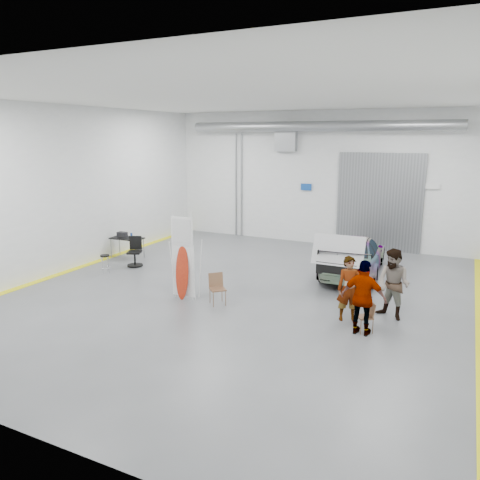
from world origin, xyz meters
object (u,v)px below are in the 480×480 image
at_px(person_a, 349,289).
at_px(person_c, 364,298).
at_px(folding_chair_far, 364,323).
at_px(office_chair, 136,253).
at_px(sedan_car, 353,255).
at_px(shop_stool, 105,264).
at_px(work_table, 126,238).
at_px(person_b, 393,284).
at_px(folding_chair_near, 218,295).
at_px(surfboard_display, 182,264).

distance_m(person_a, person_c, 0.95).
bearing_deg(folding_chair_far, office_chair, -138.71).
bearing_deg(sedan_car, shop_stool, 20.52).
relative_size(sedan_car, person_a, 2.73).
bearing_deg(person_a, work_table, 139.85).
relative_size(work_table, office_chair, 1.21).
xyz_separation_m(person_a, person_b, (1.05, 0.66, 0.08)).
bearing_deg(folding_chair_near, office_chair, 109.87).
distance_m(person_a, folding_chair_far, 1.04).
bearing_deg(work_table, office_chair, -36.02).
height_order(folding_chair_far, office_chair, office_chair).
distance_m(folding_chair_near, work_table, 6.80).
height_order(person_b, work_table, person_b).
height_order(sedan_car, surfboard_display, surfboard_display).
bearing_deg(folding_chair_far, sedan_car, 161.95).
xyz_separation_m(work_table, office_chair, (1.16, -0.84, -0.34)).
bearing_deg(shop_stool, surfboard_display, -15.15).
bearing_deg(person_b, work_table, -167.50).
bearing_deg(work_table, shop_stool, -70.01).
height_order(sedan_car, office_chair, sedan_car).
relative_size(shop_stool, office_chair, 0.61).
height_order(person_a, person_c, person_c).
height_order(sedan_car, person_a, person_a).
relative_size(folding_chair_near, shop_stool, 1.35).
xyz_separation_m(person_a, person_c, (0.54, -0.78, 0.08)).
bearing_deg(person_b, office_chair, -163.86).
height_order(person_a, folding_chair_near, person_a).
height_order(surfboard_display, work_table, surfboard_display).
bearing_deg(shop_stool, person_b, 0.66).
distance_m(folding_chair_far, shop_stool, 9.63).
relative_size(surfboard_display, shop_stool, 3.99).
height_order(shop_stool, work_table, work_table).
xyz_separation_m(person_b, shop_stool, (-10.05, -0.12, -0.64)).
height_order(person_a, shop_stool, person_a).
distance_m(surfboard_display, shop_stool, 4.27).
xyz_separation_m(person_c, shop_stool, (-9.54, 1.32, -0.63)).
bearing_deg(office_chair, work_table, 120.71).
bearing_deg(surfboard_display, person_c, -3.00).
height_order(sedan_car, shop_stool, sedan_car).
distance_m(person_c, shop_stool, 9.65).
relative_size(surfboard_display, work_table, 2.00).
bearing_deg(person_c, person_b, -104.78).
xyz_separation_m(person_a, folding_chair_near, (-3.76, -0.48, -0.61)).
bearing_deg(folding_chair_far, folding_chair_near, -125.39).
relative_size(person_c, folding_chair_far, 2.48).
relative_size(sedan_car, shop_stool, 7.17).
distance_m(sedan_car, shop_stool, 9.02).
distance_m(person_b, shop_stool, 10.07).
xyz_separation_m(sedan_car, shop_stool, (-8.12, -3.90, -0.37)).
bearing_deg(person_c, sedan_car, -70.17).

